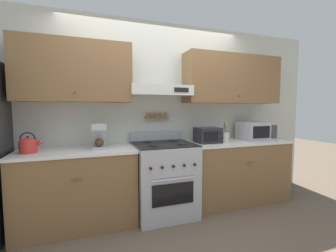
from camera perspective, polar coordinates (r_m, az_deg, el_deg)
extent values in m
plane|color=brown|center=(2.91, 0.79, -23.46)|extent=(16.00, 16.00, 0.00)
cube|color=silver|center=(3.20, -3.23, 2.89)|extent=(5.20, 0.08, 2.55)
cube|color=brown|center=(2.90, -22.53, 12.63)|extent=(1.29, 0.33, 0.70)
sphere|color=brown|center=(2.70, -22.58, 7.90)|extent=(0.02, 0.02, 0.02)
cube|color=brown|center=(3.53, 16.05, 11.29)|extent=(1.49, 0.33, 0.70)
sphere|color=brown|center=(3.37, 17.71, 7.30)|extent=(0.02, 0.02, 0.02)
cube|color=silver|center=(2.99, -2.05, 8.99)|extent=(0.81, 0.37, 0.13)
cube|color=black|center=(2.89, 3.45, 9.14)|extent=(0.20, 0.01, 0.06)
cube|color=brown|center=(3.12, -2.82, 2.12)|extent=(0.34, 0.07, 0.02)
cylinder|color=olive|center=(3.08, -5.25, 2.82)|extent=(0.03, 0.03, 0.06)
cylinder|color=olive|center=(3.10, -4.03, 2.84)|extent=(0.03, 0.03, 0.06)
cylinder|color=olive|center=(3.12, -2.83, 2.85)|extent=(0.03, 0.03, 0.06)
cylinder|color=olive|center=(3.14, -1.64, 2.87)|extent=(0.03, 0.03, 0.06)
cylinder|color=olive|center=(3.16, -0.46, 2.88)|extent=(0.03, 0.03, 0.06)
cube|color=brown|center=(2.89, -21.83, -14.69)|extent=(1.29, 0.60, 0.86)
cube|color=white|center=(2.78, -22.11, -5.97)|extent=(1.31, 0.62, 0.03)
cylinder|color=brown|center=(2.53, -22.29, -12.44)|extent=(0.10, 0.01, 0.01)
cube|color=brown|center=(3.52, 16.83, -11.07)|extent=(1.49, 0.60, 0.86)
cube|color=white|center=(3.43, 17.00, -3.88)|extent=(1.52, 0.62, 0.03)
cylinder|color=brown|center=(3.23, 20.19, -8.69)|extent=(0.10, 0.01, 0.01)
cube|color=#ADAFB5|center=(2.97, -1.04, -13.36)|extent=(0.74, 0.67, 0.91)
cube|color=black|center=(2.69, 1.35, -16.95)|extent=(0.51, 0.01, 0.25)
cylinder|color=#ADAFB5|center=(2.61, 1.54, -13.42)|extent=(0.52, 0.02, 0.02)
cube|color=black|center=(2.86, -1.06, -4.57)|extent=(0.74, 0.67, 0.01)
cylinder|color=#232326|center=(2.66, -3.63, -4.99)|extent=(0.11, 0.11, 0.02)
cylinder|color=#232326|center=(2.77, 3.51, -4.58)|extent=(0.11, 0.11, 0.02)
cylinder|color=#232326|center=(2.97, -5.32, -4.00)|extent=(0.11, 0.11, 0.02)
cylinder|color=#232326|center=(3.07, 1.17, -3.69)|extent=(0.11, 0.11, 0.02)
cylinder|color=black|center=(2.50, -4.42, -10.74)|extent=(0.03, 0.02, 0.03)
cylinder|color=black|center=(2.54, -1.45, -10.50)|extent=(0.03, 0.02, 0.03)
cylinder|color=black|center=(2.58, 1.42, -10.25)|extent=(0.03, 0.02, 0.03)
cylinder|color=black|center=(2.63, 4.19, -9.98)|extent=(0.03, 0.02, 0.03)
cylinder|color=black|center=(2.69, 6.85, -9.70)|extent=(0.03, 0.02, 0.03)
cube|color=#ADAFB5|center=(3.15, -2.86, -2.46)|extent=(0.74, 0.04, 0.13)
cylinder|color=red|center=(2.82, -32.00, -4.55)|extent=(0.17, 0.17, 0.13)
ellipsoid|color=red|center=(2.82, -32.06, -3.29)|extent=(0.16, 0.16, 0.07)
sphere|color=black|center=(2.81, -32.10, -2.36)|extent=(0.02, 0.02, 0.02)
cylinder|color=red|center=(2.80, -30.37, -4.15)|extent=(0.11, 0.04, 0.09)
torus|color=black|center=(2.81, -32.08, -2.85)|extent=(0.15, 0.01, 0.15)
cube|color=#ADAFB5|center=(2.76, -17.06, -5.24)|extent=(0.16, 0.23, 0.03)
cube|color=#ADAFB5|center=(2.82, -17.18, -2.33)|extent=(0.16, 0.08, 0.30)
cube|color=#ADAFB5|center=(2.72, -17.17, -0.18)|extent=(0.16, 0.19, 0.07)
ellipsoid|color=#4C3323|center=(2.73, -17.07, -4.03)|extent=(0.10, 0.10, 0.09)
cube|color=#ADAFB5|center=(3.64, 21.39, -1.15)|extent=(0.48, 0.36, 0.27)
cube|color=black|center=(3.46, 22.67, -1.46)|extent=(0.29, 0.01, 0.17)
cube|color=#38383D|center=(3.62, 25.38, -1.30)|extent=(0.10, 0.01, 0.19)
cylinder|color=silver|center=(3.29, 14.16, -2.73)|extent=(0.13, 0.13, 0.13)
cylinder|color=olive|center=(3.26, 13.97, -0.31)|extent=(0.01, 0.05, 0.16)
cylinder|color=#28282B|center=(3.28, 14.28, -0.28)|extent=(0.01, 0.04, 0.16)
cylinder|color=#B2B2B7|center=(3.30, 14.48, -0.26)|extent=(0.01, 0.03, 0.16)
cube|color=#232326|center=(3.15, 10.03, -2.29)|extent=(0.32, 0.28, 0.21)
cube|color=black|center=(3.01, 10.96, -2.61)|extent=(0.20, 0.01, 0.13)
cylinder|color=black|center=(3.08, 13.38, -1.79)|extent=(0.03, 0.01, 0.03)
cylinder|color=black|center=(3.09, 13.35, -3.18)|extent=(0.03, 0.01, 0.03)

